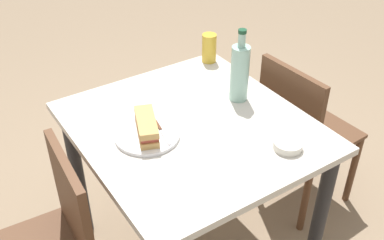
{
  "coord_description": "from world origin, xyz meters",
  "views": [
    {
      "loc": [
        1.24,
        -0.81,
        1.83
      ],
      "look_at": [
        0.0,
        0.0,
        0.78
      ],
      "focal_mm": 43.13,
      "sensor_mm": 36.0,
      "label": 1
    }
  ],
  "objects": [
    {
      "name": "plate_near",
      "position": [
        -0.02,
        -0.19,
        0.77
      ],
      "size": [
        0.25,
        0.25,
        0.01
      ],
      "primitive_type": "cylinder",
      "color": "white",
      "rests_on": "dining_table"
    },
    {
      "name": "baguette_sandwich_near",
      "position": [
        -0.02,
        -0.19,
        0.81
      ],
      "size": [
        0.21,
        0.14,
        0.07
      ],
      "color": "tan",
      "rests_on": "plate_near"
    },
    {
      "name": "dining_table",
      "position": [
        0.0,
        0.0,
        0.63
      ],
      "size": [
        0.94,
        0.87,
        0.76
      ],
      "color": "beige",
      "rests_on": "ground"
    },
    {
      "name": "water_bottle",
      "position": [
        -0.05,
        0.27,
        0.89
      ],
      "size": [
        0.08,
        0.08,
        0.32
      ],
      "color": "#99C6B7",
      "rests_on": "dining_table"
    },
    {
      "name": "knife_near",
      "position": [
        -0.01,
        -0.13,
        0.78
      ],
      "size": [
        0.18,
        0.04,
        0.01
      ],
      "color": "silver",
      "rests_on": "plate_near"
    },
    {
      "name": "olive_bowl",
      "position": [
        0.32,
        0.21,
        0.78
      ],
      "size": [
        0.11,
        0.11,
        0.03
      ],
      "primitive_type": "cylinder",
      "color": "silver",
      "rests_on": "dining_table"
    },
    {
      "name": "chair_far",
      "position": [
        0.0,
        0.63,
        0.48
      ],
      "size": [
        0.42,
        0.42,
        0.85
      ],
      "color": "brown",
      "rests_on": "ground"
    },
    {
      "name": "beer_glass",
      "position": [
        -0.4,
        0.36,
        0.83
      ],
      "size": [
        0.07,
        0.07,
        0.14
      ],
      "primitive_type": "cylinder",
      "color": "gold",
      "rests_on": "dining_table"
    }
  ]
}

